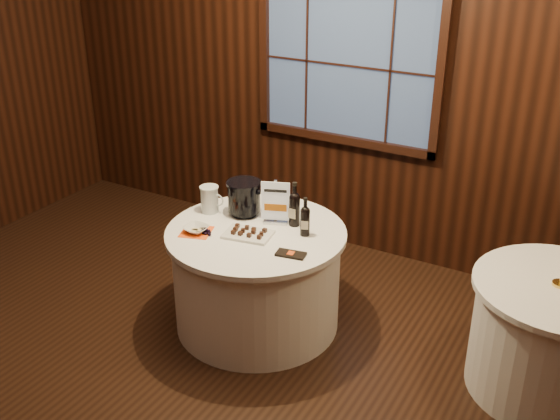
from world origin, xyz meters
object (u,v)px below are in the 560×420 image
Objects in this scene: ice_bucket at (244,197)px; chocolate_box at (291,254)px; glass_pitcher at (210,199)px; cracker_bowl at (196,229)px; port_bottle_right at (305,219)px; port_bottle_left at (294,207)px; sign_stand at (275,208)px; side_table at (554,338)px; main_table at (257,277)px; chocolate_plate at (248,233)px; grape_bunch at (208,231)px.

chocolate_box is at bearing -32.04° from ice_bucket.
glass_pitcher is 0.35m from cracker_bowl.
chocolate_box is (0.06, -0.30, -0.11)m from port_bottle_right.
port_bottle_left is at bearing 2.93° from glass_pitcher.
sign_stand reaches higher than ice_bucket.
port_bottle_right reaches higher than glass_pitcher.
sign_stand is at bearing 144.46° from port_bottle_right.
cracker_bowl is (-0.68, -0.34, -0.10)m from port_bottle_right.
sign_stand is at bearing 122.06° from chocolate_box.
port_bottle_left is 2.00× the size of cracker_bowl.
port_bottle_left is at bearing -177.26° from side_table.
port_bottle_left reaches higher than main_table.
chocolate_plate is at bearing -94.17° from main_table.
chocolate_plate is at bearing 21.20° from cracker_bowl.
grape_bunch is at bearing -98.30° from ice_bucket.
ice_bucket is at bearing 12.38° from glass_pitcher.
chocolate_plate is 2.30× the size of grape_bunch.
ice_bucket is at bearing 71.65° from cracker_bowl.
port_bottle_right is 0.55m from ice_bucket.
chocolate_plate reaches higher than chocolate_box.
port_bottle_left reaches higher than cracker_bowl.
cracker_bowl is at bearing -147.17° from main_table.
glass_pitcher is (-2.46, -0.20, 0.48)m from side_table.
sign_stand is 2.12× the size of grape_bunch.
cracker_bowl is (-0.34, -0.13, 0.00)m from chocolate_plate.
chocolate_box is at bearing -64.43° from port_bottle_left.
side_table is 2.36m from grape_bunch.
ice_bucket is (-0.41, -0.03, -0.01)m from port_bottle_left.
glass_pitcher is at bearing 166.98° from sign_stand.
port_bottle_right reaches higher than cracker_bowl.
main_table is 2.02m from side_table.
grape_bunch is at bearing 18.34° from cracker_bowl.
chocolate_box is at bearing -26.17° from main_table.
sign_stand reaches higher than cracker_bowl.
port_bottle_right is 0.33m from chocolate_box.
ice_bucket is 1.67× the size of grape_bunch.
cracker_bowl reaches higher than main_table.
cracker_bowl is (-0.74, -0.04, 0.02)m from chocolate_box.
chocolate_plate reaches higher than side_table.
chocolate_plate is at bearing -53.35° from ice_bucket.
side_table is 5.35× the size of glass_pitcher.
glass_pitcher reaches higher than cracker_bowl.
ice_bucket is at bearing 139.05° from main_table.
ice_bucket is (-0.21, 0.19, 0.52)m from main_table.
port_bottle_right reaches higher than ice_bucket.
side_table is at bearing 2.60° from port_bottle_left.
chocolate_box is 0.66m from grape_bunch.
sign_stand reaches higher than side_table.
cracker_bowl is (-0.35, -0.23, 0.41)m from main_table.
port_bottle_left is 1.71× the size of chocolate_box.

